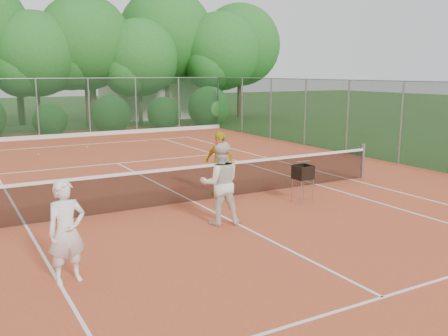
# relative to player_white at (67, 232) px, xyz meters

# --- Properties ---
(ground) EXTENTS (120.00, 120.00, 0.00)m
(ground) POSITION_rel_player_white_xyz_m (3.94, 3.49, -0.85)
(ground) COLOR #264819
(ground) RESTS_ON ground
(clay_court) EXTENTS (18.00, 36.00, 0.02)m
(clay_court) POSITION_rel_player_white_xyz_m (3.94, 3.49, -0.84)
(clay_court) COLOR #B84D2A
(clay_court) RESTS_ON ground
(club_building) EXTENTS (8.00, 5.00, 3.00)m
(club_building) POSITION_rel_player_white_xyz_m (12.94, 27.49, 0.65)
(club_building) COLOR beige
(club_building) RESTS_ON ground
(tennis_net) EXTENTS (11.97, 0.10, 1.10)m
(tennis_net) POSITION_rel_player_white_xyz_m (3.94, 3.49, -0.32)
(tennis_net) COLOR gray
(tennis_net) RESTS_ON clay_court
(player_white) EXTENTS (0.65, 0.46, 1.67)m
(player_white) POSITION_rel_player_white_xyz_m (0.00, 0.00, 0.00)
(player_white) COLOR white
(player_white) RESTS_ON clay_court
(player_center_grp) EXTENTS (1.06, 0.94, 1.87)m
(player_center_grp) POSITION_rel_player_white_xyz_m (3.63, 1.53, 0.09)
(player_center_grp) COLOR white
(player_center_grp) RESTS_ON clay_court
(player_yellow) EXTENTS (0.74, 1.11, 1.75)m
(player_yellow) POSITION_rel_player_white_xyz_m (4.93, 3.87, 0.04)
(player_yellow) COLOR gold
(player_yellow) RESTS_ON clay_court
(ball_hopper) EXTENTS (0.42, 0.42, 0.97)m
(ball_hopper) POSITION_rel_player_white_xyz_m (6.39, 2.11, -0.07)
(ball_hopper) COLOR gray
(ball_hopper) RESTS_ON clay_court
(stray_ball_a) EXTENTS (0.07, 0.07, 0.07)m
(stray_ball_a) POSITION_rel_player_white_xyz_m (3.97, 14.25, -0.80)
(stray_ball_a) COLOR #CFDA32
(stray_ball_a) RESTS_ON clay_court
(stray_ball_b) EXTENTS (0.07, 0.07, 0.07)m
(stray_ball_b) POSITION_rel_player_white_xyz_m (1.74, 13.27, -0.80)
(stray_ball_b) COLOR #C8D130
(stray_ball_b) RESTS_ON clay_court
(stray_ball_c) EXTENTS (0.07, 0.07, 0.07)m
(stray_ball_c) POSITION_rel_player_white_xyz_m (9.24, 13.44, -0.80)
(stray_ball_c) COLOR yellow
(stray_ball_c) RESTS_ON clay_court
(court_markings) EXTENTS (11.03, 23.83, 0.01)m
(court_markings) POSITION_rel_player_white_xyz_m (3.94, 3.49, -0.83)
(court_markings) COLOR white
(court_markings) RESTS_ON clay_court
(fence_back) EXTENTS (18.07, 0.07, 3.00)m
(fence_back) POSITION_rel_player_white_xyz_m (3.94, 18.49, 0.67)
(fence_back) COLOR #19381E
(fence_back) RESTS_ON clay_court
(tropical_treeline) EXTENTS (32.10, 8.49, 15.03)m
(tropical_treeline) POSITION_rel_player_white_xyz_m (5.38, 23.71, 4.26)
(tropical_treeline) COLOR brown
(tropical_treeline) RESTS_ON ground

